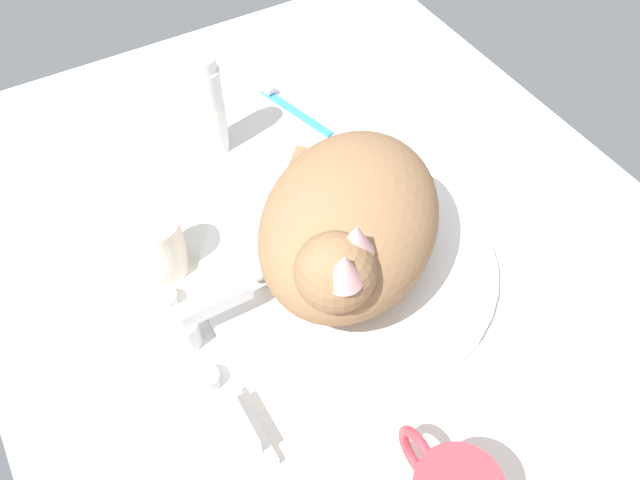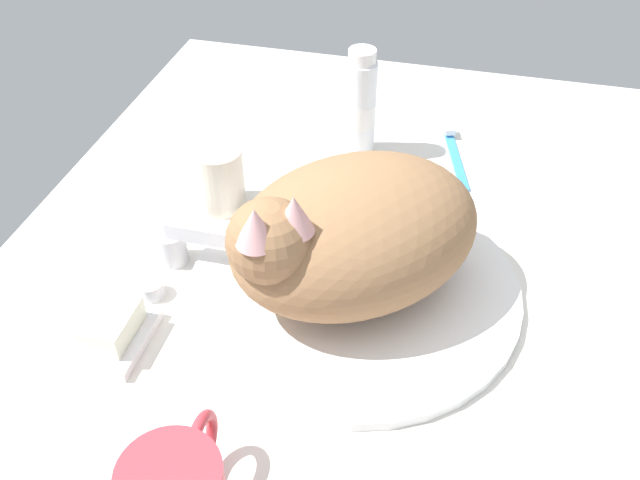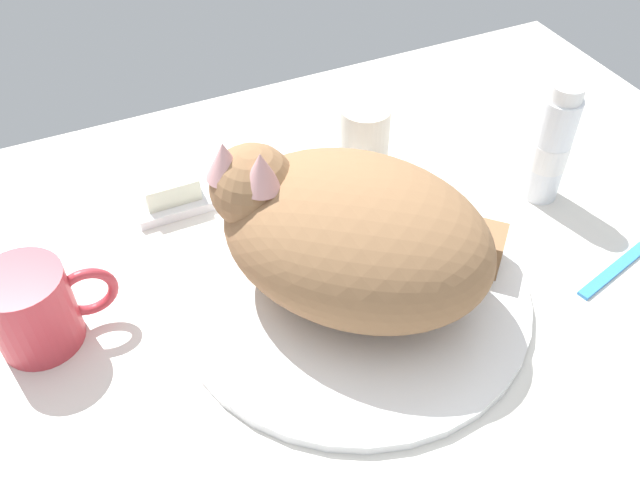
{
  "view_description": "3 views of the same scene",
  "coord_description": "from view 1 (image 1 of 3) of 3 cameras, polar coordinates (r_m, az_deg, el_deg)",
  "views": [
    {
      "loc": [
        -40.79,
        27.36,
        64.6
      ],
      "look_at": [
        2.12,
        2.59,
        4.4
      ],
      "focal_mm": 37.8,
      "sensor_mm": 36.0,
      "label": 1
    },
    {
      "loc": [
        -53.38,
        -9.64,
        53.53
      ],
      "look_at": [
        0.26,
        3.79,
        6.3
      ],
      "focal_mm": 39.38,
      "sensor_mm": 36.0,
      "label": 2
    },
    {
      "loc": [
        -22.3,
        -40.42,
        52.58
      ],
      "look_at": [
        -2.98,
        1.62,
        7.62
      ],
      "focal_mm": 38.15,
      "sensor_mm": 36.0,
      "label": 3
    }
  ],
  "objects": [
    {
      "name": "cat",
      "position": [
        0.74,
        2.26,
        1.26
      ],
      "size": [
        32.62,
        32.62,
        16.34
      ],
      "color": "#936B47",
      "rests_on": "sink_basin"
    },
    {
      "name": "soap_dish",
      "position": [
        0.7,
        -7.64,
        -16.38
      ],
      "size": [
        9.0,
        6.4,
        1.2
      ],
      "primitive_type": "cube",
      "color": "white",
      "rests_on": "ground_plane"
    },
    {
      "name": "toothbrush",
      "position": [
        1.01,
        -2.46,
        11.16
      ],
      "size": [
        14.26,
        5.03,
        1.6
      ],
      "color": "#388CD8",
      "rests_on": "ground_plane"
    },
    {
      "name": "toothpaste_bottle",
      "position": [
        0.92,
        -9.38,
        10.96
      ],
      "size": [
        4.28,
        4.28,
        14.87
      ],
      "color": "white",
      "rests_on": "ground_plane"
    },
    {
      "name": "ground_plane",
      "position": [
        0.82,
        2.3,
        -2.9
      ],
      "size": [
        110.0,
        82.5,
        3.0
      ],
      "primitive_type": "cube",
      "color": "silver"
    },
    {
      "name": "faucet",
      "position": [
        0.75,
        -10.71,
        -7.07
      ],
      "size": [
        14.36,
        9.94,
        5.93
      ],
      "color": "silver",
      "rests_on": "ground_plane"
    },
    {
      "name": "rinse_cup",
      "position": [
        0.8,
        -13.53,
        -0.47
      ],
      "size": [
        6.09,
        6.09,
        8.1
      ],
      "color": "silver",
      "rests_on": "ground_plane"
    },
    {
      "name": "sink_basin",
      "position": [
        0.81,
        2.35,
        -2.03
      ],
      "size": [
        35.65,
        35.65,
        1.12
      ],
      "primitive_type": "cylinder",
      "color": "white",
      "rests_on": "ground_plane"
    },
    {
      "name": "soap_bar",
      "position": [
        0.68,
        -7.81,
        -15.72
      ],
      "size": [
        6.25,
        4.2,
        2.74
      ],
      "primitive_type": "cube",
      "rotation": [
        0.0,
        0.0,
        -0.0
      ],
      "color": "silver",
      "rests_on": "soap_dish"
    }
  ]
}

